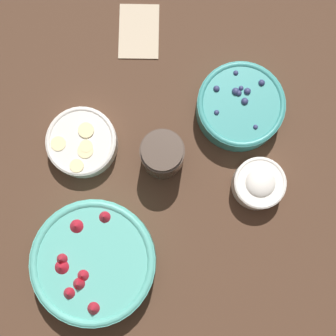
# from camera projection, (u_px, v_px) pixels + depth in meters

# --- Properties ---
(ground_plane) EXTENTS (4.00, 4.00, 0.00)m
(ground_plane) POSITION_uv_depth(u_px,v_px,m) (168.00, 167.00, 1.01)
(ground_plane) COLOR #4C3323
(bowl_strawberries) EXTENTS (0.25, 0.25, 0.09)m
(bowl_strawberries) POSITION_uv_depth(u_px,v_px,m) (94.00, 262.00, 0.94)
(bowl_strawberries) COLOR #56B7A8
(bowl_strawberries) RESTS_ON ground_plane
(bowl_blueberries) EXTENTS (0.19, 0.19, 0.06)m
(bowl_blueberries) POSITION_uv_depth(u_px,v_px,m) (240.00, 106.00, 1.00)
(bowl_blueberries) COLOR teal
(bowl_blueberries) RESTS_ON ground_plane
(bowl_bananas) EXTENTS (0.15, 0.15, 0.05)m
(bowl_bananas) POSITION_uv_depth(u_px,v_px,m) (82.00, 142.00, 0.99)
(bowl_bananas) COLOR silver
(bowl_bananas) RESTS_ON ground_plane
(bowl_cream) EXTENTS (0.11, 0.11, 0.06)m
(bowl_cream) POSITION_uv_depth(u_px,v_px,m) (259.00, 184.00, 0.98)
(bowl_cream) COLOR white
(bowl_cream) RESTS_ON ground_plane
(jar_chocolate) EXTENTS (0.09, 0.09, 0.11)m
(jar_chocolate) POSITION_uv_depth(u_px,v_px,m) (162.00, 155.00, 0.97)
(jar_chocolate) COLOR #4C3D33
(jar_chocolate) RESTS_ON ground_plane
(napkin) EXTENTS (0.14, 0.10, 0.01)m
(napkin) POSITION_uv_depth(u_px,v_px,m) (139.00, 31.00, 1.05)
(napkin) COLOR beige
(napkin) RESTS_ON ground_plane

